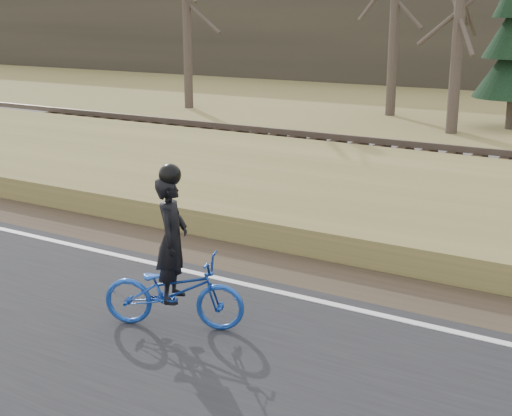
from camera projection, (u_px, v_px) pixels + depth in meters
The scene contains 4 objects.
cyclist at pixel (173, 277), 8.47m from camera, with size 1.82×1.20×2.01m.
bare_tree_far_left at pixel (187, 7), 27.72m from camera, with size 0.36×0.36×7.85m, color #4F423A.
bare_tree_left at pixel (396, 0), 25.58m from camera, with size 0.36×0.36×8.29m, color #4F423A.
bare_tree_near_left at pixel (458, 37), 21.93m from camera, with size 0.36×0.36×5.95m, color #4F423A.
Camera 1 is at (1.00, -7.66, 3.74)m, focal length 50.00 mm.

